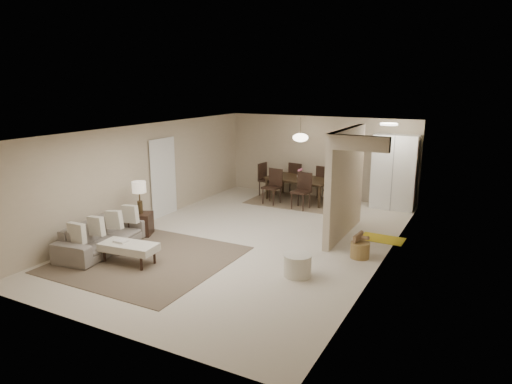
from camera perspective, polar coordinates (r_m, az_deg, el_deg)
The scene contains 22 objects.
floor at distance 10.55m, azimuth -0.68°, elevation -5.83°, with size 9.00×9.00×0.00m, color beige.
ceiling at distance 10.00m, azimuth -0.72°, elevation 7.80°, with size 9.00×9.00×0.00m, color white.
back_wall at distance 14.25m, azimuth 7.94°, elevation 4.34°, with size 6.00×6.00×0.00m, color tan.
left_wall at distance 11.89m, azimuth -13.53°, elevation 2.26°, with size 9.00×9.00×0.00m, color tan.
right_wall at distance 9.21m, azimuth 15.98°, elevation -1.15°, with size 9.00×9.00×0.00m, color tan.
partition at distance 10.67m, azimuth 11.08°, elevation 1.11°, with size 0.15×2.50×2.50m, color tan.
doorway at distance 12.37m, azimuth -11.56°, elevation 1.70°, with size 0.04×0.90×2.04m, color black.
pantry_cabinet at distance 13.35m, azimuth 16.92°, elevation 2.39°, with size 1.20×0.55×2.10m, color white.
flush_light at distance 12.25m, azimuth 16.28°, elevation 8.14°, with size 0.44×0.44×0.05m, color white.
living_rug at distance 9.61m, azimuth -13.39°, elevation -8.19°, with size 3.20×3.20×0.01m, color brown.
sofa at distance 10.30m, azimuth -18.59°, elevation -5.20°, with size 0.85×2.17×0.63m, color slate.
ottoman_bench at distance 9.41m, azimuth -15.62°, elevation -6.68°, with size 1.20×0.65×0.41m.
side_table at distance 11.05m, azimuth -14.15°, elevation -3.91°, with size 0.48×0.48×0.53m, color black.
table_lamp at distance 10.84m, azimuth -14.40°, elevation 0.26°, with size 0.32×0.32×0.76m.
round_pouf at distance 8.58m, azimuth 5.21°, elevation -9.10°, with size 0.53×0.53×0.41m, color beige.
wicker_basket at distance 9.63m, azimuth 12.87°, elevation -7.09°, with size 0.39×0.39×0.33m, color brown.
dining_rug at distance 13.89m, azimuth 5.40°, elevation -1.08°, with size 2.80×2.10×0.01m, color #726246.
dining_table at distance 13.81m, azimuth 5.43°, elevation 0.30°, with size 1.99×1.11×0.70m, color black.
dining_chairs at distance 13.77m, azimuth 5.44°, elevation 0.97°, with size 2.79×2.17×1.03m.
vase at distance 13.72m, azimuth 5.47°, elevation 2.07°, with size 0.16×0.16×0.17m, color white.
yellow_mat at distance 10.91m, azimuth 15.52°, elevation -5.66°, with size 0.97×0.59×0.01m, color yellow.
pendant_light at distance 13.54m, azimuth 5.58°, elevation 6.79°, with size 0.46×0.46×0.71m.
Camera 1 is at (4.73, -8.76, 3.51)m, focal length 32.00 mm.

